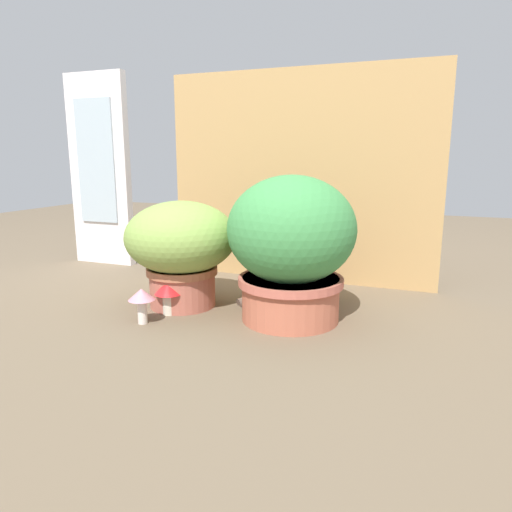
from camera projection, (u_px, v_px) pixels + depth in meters
name	position (u px, v px, depth m)	size (l,w,h in m)	color
ground_plane	(217.00, 311.00, 1.56)	(6.00, 6.00, 0.00)	brown
cardboard_backdrop	(299.00, 178.00, 1.88)	(1.10, 0.03, 0.84)	tan
window_panel_white	(100.00, 170.00, 2.18)	(0.31, 0.05, 0.87)	white
grass_planter	(181.00, 246.00, 1.57)	(0.37, 0.37, 0.36)	#B25F4E
leafy_planter	(291.00, 245.00, 1.43)	(0.39, 0.39, 0.45)	#BC6349
cat	(301.00, 267.00, 1.65)	(0.34, 0.31, 0.32)	brown
mushroom_ornament_pink	(142.00, 298.00, 1.43)	(0.08, 0.08, 0.11)	silver
mushroom_ornament_red	(169.00, 291.00, 1.51)	(0.09, 0.09, 0.12)	beige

